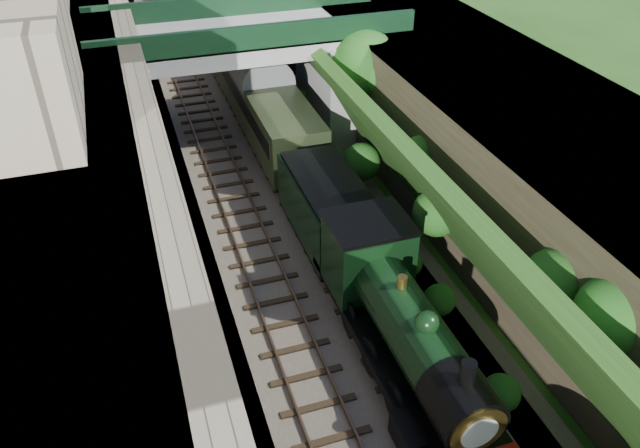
# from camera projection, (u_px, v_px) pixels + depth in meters

# --- Properties ---
(trackbed) EXTENTS (10.00, 90.00, 0.20)m
(trackbed) POSITION_uv_depth(u_px,v_px,m) (262.00, 170.00, 32.32)
(trackbed) COLOR #473F38
(trackbed) RESTS_ON ground
(retaining_wall) EXTENTS (1.00, 90.00, 7.00)m
(retaining_wall) POSITION_uv_depth(u_px,v_px,m) (144.00, 125.00, 28.96)
(retaining_wall) COLOR #756B56
(retaining_wall) RESTS_ON ground
(street_plateau_left) EXTENTS (6.00, 90.00, 7.00)m
(street_plateau_left) POSITION_uv_depth(u_px,v_px,m) (64.00, 136.00, 28.05)
(street_plateau_left) COLOR #262628
(street_plateau_left) RESTS_ON ground
(street_plateau_right) EXTENTS (8.00, 90.00, 6.25)m
(street_plateau_right) POSITION_uv_depth(u_px,v_px,m) (433.00, 93.00, 33.06)
(street_plateau_right) COLOR #262628
(street_plateau_right) RESTS_ON ground
(embankment_slope) EXTENTS (4.35, 90.00, 6.36)m
(embankment_slope) POSITION_uv_depth(u_px,v_px,m) (374.00, 132.00, 30.01)
(embankment_slope) COLOR #1E4714
(embankment_slope) RESTS_ON ground
(track_left) EXTENTS (2.50, 90.00, 0.20)m
(track_left) POSITION_uv_depth(u_px,v_px,m) (224.00, 174.00, 31.72)
(track_left) COLOR black
(track_left) RESTS_ON trackbed
(track_right) EXTENTS (2.50, 90.00, 0.20)m
(track_right) POSITION_uv_depth(u_px,v_px,m) (285.00, 164.00, 32.55)
(track_right) COLOR black
(track_right) RESTS_ON trackbed
(road_bridge) EXTENTS (16.00, 6.40, 7.25)m
(road_bridge) POSITION_uv_depth(u_px,v_px,m) (257.00, 68.00, 33.43)
(road_bridge) COLOR gray
(road_bridge) RESTS_ON ground
(building_near) EXTENTS (4.00, 8.00, 4.00)m
(building_near) POSITION_uv_depth(u_px,v_px,m) (7.00, 64.00, 20.11)
(building_near) COLOR gray
(building_near) RESTS_ON street_plateau_left
(tree) EXTENTS (3.60, 3.80, 6.60)m
(tree) POSITION_uv_depth(u_px,v_px,m) (366.00, 68.00, 31.87)
(tree) COLOR black
(tree) RESTS_ON ground
(locomotive) EXTENTS (3.10, 10.22, 3.83)m
(locomotive) POSITION_uv_depth(u_px,v_px,m) (401.00, 322.00, 20.44)
(locomotive) COLOR black
(locomotive) RESTS_ON trackbed
(tender) EXTENTS (2.70, 6.00, 3.05)m
(tender) POSITION_uv_depth(u_px,v_px,m) (328.00, 212.00, 26.35)
(tender) COLOR black
(tender) RESTS_ON trackbed
(coach_front) EXTENTS (2.90, 18.00, 3.70)m
(coach_front) POSITION_uv_depth(u_px,v_px,m) (257.00, 91.00, 35.95)
(coach_front) COLOR black
(coach_front) RESTS_ON trackbed
(coach_middle) EXTENTS (2.90, 18.00, 3.70)m
(coach_middle) POSITION_uv_depth(u_px,v_px,m) (202.00, 5.00, 50.64)
(coach_middle) COLOR black
(coach_middle) RESTS_ON trackbed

